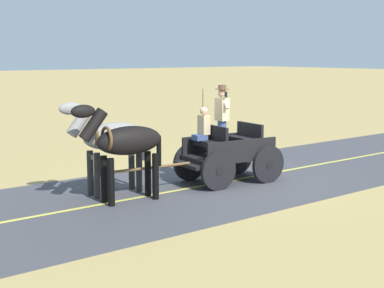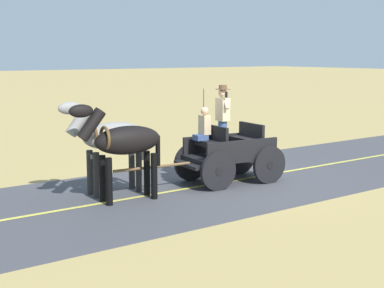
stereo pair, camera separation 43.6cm
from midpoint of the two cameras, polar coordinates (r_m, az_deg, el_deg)
name	(u,v)px [view 2 (the right image)]	position (r m, az deg, el deg)	size (l,w,h in m)	color
ground_plane	(234,181)	(14.80, 5.04, -3.71)	(200.00, 200.00, 0.00)	tan
road_surface	(234,181)	(14.80, 5.04, -3.70)	(5.50, 160.00, 0.01)	#424247
road_centre_stripe	(234,181)	(14.80, 5.04, -3.68)	(0.12, 160.00, 0.00)	#DBCC4C
horse_drawn_carriage	(227,151)	(14.48, 4.41, -0.70)	(1.65, 4.52, 2.50)	black
horse_near_side	(123,143)	(12.57, -5.93, 0.14)	(0.71, 2.14, 2.21)	black
horse_off_side	(110,138)	(13.29, -7.35, 0.60)	(0.64, 2.13, 2.21)	gray
traffic_cone	(252,148)	(18.41, 6.71, -0.43)	(0.32, 0.32, 0.50)	orange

